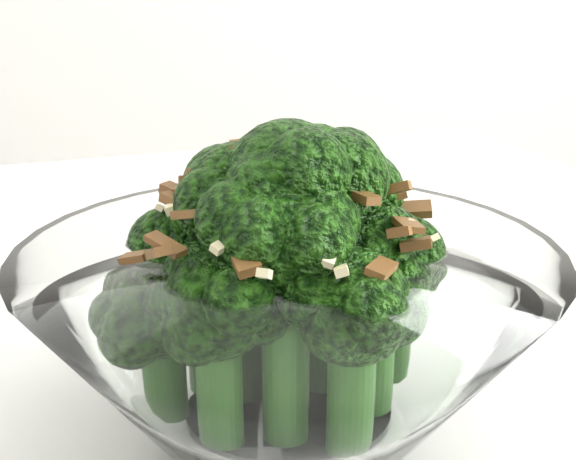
{
  "coord_description": "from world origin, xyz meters",
  "views": [
    {
      "loc": [
        0.14,
        -0.37,
        0.98
      ],
      "look_at": [
        0.12,
        0.0,
        0.85
      ],
      "focal_mm": 55.0,
      "sensor_mm": 36.0,
      "label": 1
    }
  ],
  "objects": [
    {
      "name": "broccoli_dish",
      "position": [
        0.12,
        0.0,
        0.81
      ],
      "size": [
        0.25,
        0.25,
        0.15
      ],
      "color": "white",
      "rests_on": "table"
    }
  ]
}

